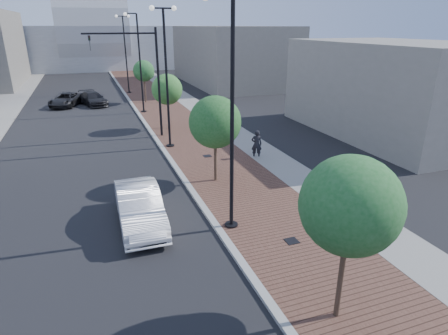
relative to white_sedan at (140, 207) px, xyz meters
name	(u,v)px	position (x,y,z in m)	size (l,w,h in m)	color
sidewalk	(161,100)	(6.48, 28.34, -0.78)	(7.00, 140.00, 0.12)	#4C2D23
concrete_strip	(184,98)	(9.18, 28.34, -0.77)	(2.40, 140.00, 0.13)	slate
curb	(130,102)	(2.98, 28.34, -0.77)	(0.30, 140.00, 0.14)	gray
west_sidewalk	(0,110)	(-10.02, 28.34, -0.78)	(4.00, 140.00, 0.12)	slate
white_sedan	(140,207)	(0.00, 0.00, 0.00)	(1.77, 5.08, 1.67)	silver
dark_car_mid	(66,100)	(-3.68, 28.54, -0.14)	(2.30, 4.99, 1.39)	black
dark_car_far	(93,99)	(-0.92, 28.05, -0.14)	(1.97, 4.84, 1.40)	black
pedestrian	(257,144)	(8.36, 6.20, 0.11)	(0.69, 0.45, 1.89)	black
streetlight_1	(229,130)	(3.47, -1.66, 3.50)	(1.44, 0.56, 9.21)	black
streetlight_2	(167,78)	(3.58, 10.34, 3.98)	(1.72, 0.56, 9.28)	black
streetlight_3	(139,68)	(3.47, 22.34, 3.50)	(1.44, 0.56, 9.21)	black
streetlight_4	(126,54)	(3.58, 34.34, 3.98)	(1.72, 0.56, 9.28)	black
traffic_mast	(146,72)	(2.68, 13.34, 4.15)	(5.09, 0.20, 8.00)	black
tree_0	(351,205)	(4.63, -7.64, 2.86)	(2.71, 2.71, 5.07)	#382619
tree_1	(216,122)	(4.63, 3.36, 2.54)	(2.76, 2.76, 4.77)	#382619
tree_2	(167,89)	(4.63, 15.36, 2.44)	(2.49, 2.46, 4.52)	#382619
tree_3	(144,71)	(4.63, 27.36, 2.64)	(2.34, 2.28, 4.63)	#382619
convention_center	(92,36)	(0.98, 73.34, 5.17)	(50.00, 30.00, 50.00)	#9B9EA4
commercial_block_ne	(231,55)	(18.98, 38.34, 3.16)	(12.00, 22.00, 8.00)	#64615A
commercial_block_e	(394,89)	(20.98, 8.34, 2.66)	(10.00, 16.00, 7.00)	slate
utility_cover_1	(292,241)	(5.38, -3.66, -0.71)	(0.50, 0.50, 0.02)	black
utility_cover_2	(207,156)	(5.38, 7.34, -0.71)	(0.50, 0.50, 0.02)	black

